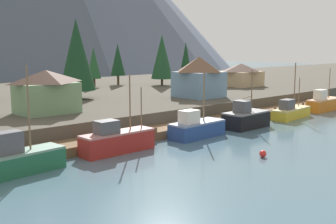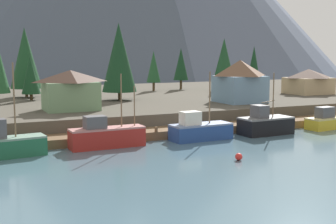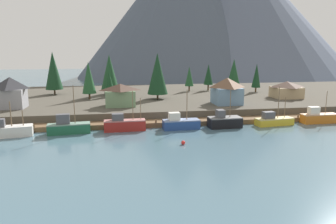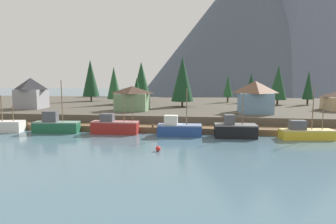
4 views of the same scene
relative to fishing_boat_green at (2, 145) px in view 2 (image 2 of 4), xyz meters
name	(u,v)px [view 2 (image 2 of 4)]	position (x,y,z in m)	size (l,w,h in m)	color
ground_plane	(130,120)	(21.26, 21.75, -1.79)	(400.00, 400.00, 1.00)	#476675
dock	(180,131)	(21.26, 3.74, -0.79)	(80.00, 4.00, 1.60)	brown
shoreline_bank	(107,102)	(21.26, 33.75, -0.04)	(400.00, 56.00, 2.50)	#4C473D
fishing_boat_green	(2,145)	(0.00, 0.00, 0.00)	(8.15, 3.22, 9.30)	#1E5B3D
fishing_boat_red	(106,136)	(10.68, 0.44, 0.01)	(8.18, 2.39, 7.96)	maroon
fishing_boat_blue	(200,130)	(22.04, 0.07, -0.10)	(7.50, 3.07, 8.04)	navy
fishing_boat_black	(265,124)	(31.33, -0.13, -0.01)	(6.83, 3.44, 7.71)	black
fishing_boat_yellow	(331,121)	(42.35, -0.06, -0.27)	(8.40, 3.32, 8.37)	gold
house_green	(71,90)	(10.26, 14.75, 3.98)	(7.35, 5.52, 5.42)	#6B8E66
house_blue	(240,81)	(36.63, 13.66, 4.59)	(6.80, 6.93, 6.60)	#6689A8
house_tan	(308,81)	(56.94, 20.99, 3.61)	(7.73, 6.94, 4.69)	tan
conifer_near_left	(25,58)	(7.49, 36.37, 8.03)	(5.36, 5.36, 12.08)	#4C3823
conifer_mid_left	(224,61)	(45.74, 33.13, 7.24)	(4.60, 4.60, 10.64)	#4C3823
conifer_mid_right	(154,67)	(33.00, 39.48, 6.11)	(2.85, 2.85, 8.10)	#4C3823
conifer_back_left	(181,64)	(39.83, 40.72, 6.54)	(3.14, 3.14, 8.73)	#4C3823
conifer_back_right	(119,57)	(20.63, 24.84, 8.19)	(5.64, 5.64, 12.56)	#4C3823
conifer_centre	(254,64)	(53.83, 34.23, 6.52)	(2.83, 2.83, 9.16)	#4C3823
conifer_far_right	(31,75)	(7.44, 30.68, 5.36)	(3.06, 3.06, 7.28)	#4C3823
channel_buoy	(239,157)	(20.34, -10.76, -0.94)	(0.70, 0.70, 0.70)	red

